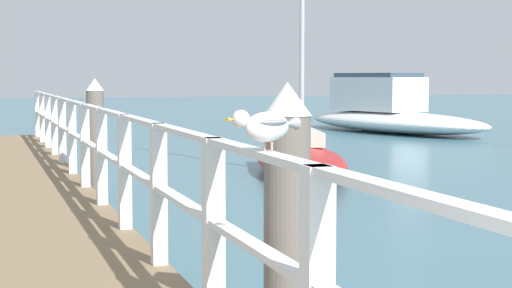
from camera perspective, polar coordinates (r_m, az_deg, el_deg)
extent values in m
cube|color=white|center=(5.15, -2.94, -5.95)|extent=(0.12, 0.12, 1.15)
cube|color=white|center=(6.74, -6.71, -3.44)|extent=(0.12, 0.12, 1.15)
cube|color=white|center=(8.36, -9.02, -1.89)|extent=(0.12, 0.12, 1.15)
cube|color=white|center=(9.99, -10.58, -0.84)|extent=(0.12, 0.12, 1.15)
cube|color=white|center=(11.64, -11.69, -0.09)|extent=(0.12, 0.12, 1.15)
cube|color=white|center=(13.28, -12.53, 0.48)|extent=(0.12, 0.12, 1.15)
cube|color=white|center=(14.93, -13.19, 0.92)|extent=(0.12, 0.12, 1.15)
cube|color=white|center=(16.58, -13.71, 1.28)|extent=(0.12, 0.12, 1.15)
cube|color=white|center=(18.23, -14.14, 1.57)|extent=(0.12, 0.12, 1.15)
cube|color=white|center=(19.89, -14.50, 1.81)|extent=(0.12, 0.12, 1.15)
cube|color=white|center=(21.54, -14.80, 2.01)|extent=(0.12, 0.12, 1.15)
cube|color=white|center=(11.60, -11.74, 2.64)|extent=(0.10, 19.92, 0.04)
cube|color=white|center=(11.63, -11.70, 0.19)|extent=(0.10, 19.92, 0.04)
cylinder|color=#6B6056|center=(5.05, 2.13, -8.50)|extent=(0.28, 0.28, 1.83)
cone|color=white|center=(4.91, 2.17, 3.12)|extent=(0.29, 0.29, 0.20)
cylinder|color=#6B6056|center=(13.47, -10.97, -0.29)|extent=(0.28, 0.28, 1.83)
cone|color=white|center=(13.42, -11.04, 4.04)|extent=(0.29, 0.29, 0.20)
ellipsoid|color=white|center=(4.11, 0.75, 1.19)|extent=(0.31, 0.24, 0.15)
sphere|color=white|center=(3.99, -1.05, 1.73)|extent=(0.09, 0.09, 0.09)
cone|color=gold|center=(3.94, -1.74, 1.70)|extent=(0.06, 0.04, 0.02)
cone|color=#939399|center=(4.23, 2.40, 1.42)|extent=(0.10, 0.10, 0.07)
ellipsoid|color=#939399|center=(4.11, 0.75, 1.56)|extent=(0.28, 0.25, 0.04)
cylinder|color=tan|center=(4.11, 1.09, -0.21)|extent=(0.01, 0.01, 0.05)
cylinder|color=tan|center=(4.14, 0.61, -0.17)|extent=(0.01, 0.01, 0.05)
ellipsoid|color=white|center=(30.74, 9.43, 1.50)|extent=(4.87, 9.36, 0.78)
cube|color=white|center=(31.37, 8.35, 3.43)|extent=(2.58, 3.91, 1.25)
cube|color=#334756|center=(31.37, 8.37, 4.71)|extent=(2.38, 3.53, 0.16)
ellipsoid|color=red|center=(17.54, 3.03, -1.12)|extent=(3.05, 5.85, 0.58)
cylinder|color=#B2B2B7|center=(18.18, 2.75, 1.11)|extent=(0.55, 1.92, 0.08)
cube|color=beige|center=(18.17, 2.76, 0.48)|extent=(1.44, 2.19, 0.30)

